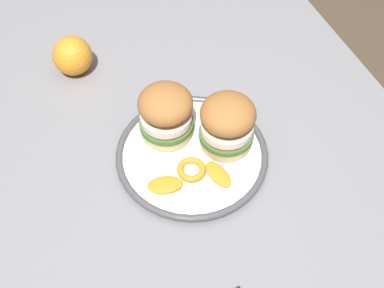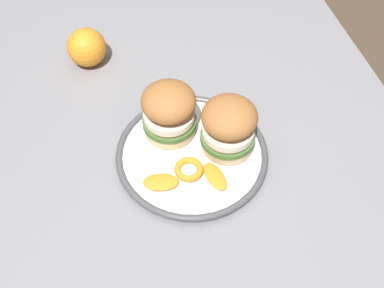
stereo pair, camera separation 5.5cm
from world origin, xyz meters
TOP-DOWN VIEW (x-y plane):
  - ground_plane at (0.00, 0.00)m, footprint 8.00×8.00m
  - dining_table at (0.00, 0.00)m, footprint 1.33×0.82m
  - dinner_plate at (0.08, 0.01)m, footprint 0.26×0.26m
  - sandwich_half_left at (0.02, -0.02)m, footprint 0.13×0.13m
  - sandwich_half_right at (0.08, 0.07)m, footprint 0.12×0.12m
  - orange_peel_curled at (0.11, -0.01)m, footprint 0.07×0.07m
  - orange_peel_strip_long at (0.13, -0.06)m, footprint 0.05×0.06m
  - orange_peel_strip_short at (0.14, 0.03)m, footprint 0.06×0.04m
  - whole_orange at (-0.21, -0.13)m, footprint 0.08×0.08m

SIDE VIEW (x-z plane):
  - ground_plane at x=0.00m, z-range 0.00..0.00m
  - dining_table at x=0.00m, z-range 0.28..1.05m
  - dinner_plate at x=0.08m, z-range 0.77..0.79m
  - orange_peel_strip_long at x=0.13m, z-range 0.79..0.80m
  - orange_peel_strip_short at x=0.14m, z-range 0.79..0.80m
  - orange_peel_curled at x=0.11m, z-range 0.79..0.80m
  - whole_orange at x=-0.21m, z-range 0.77..0.85m
  - sandwich_half_left at x=0.02m, z-range 0.79..0.89m
  - sandwich_half_right at x=0.08m, z-range 0.79..0.89m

